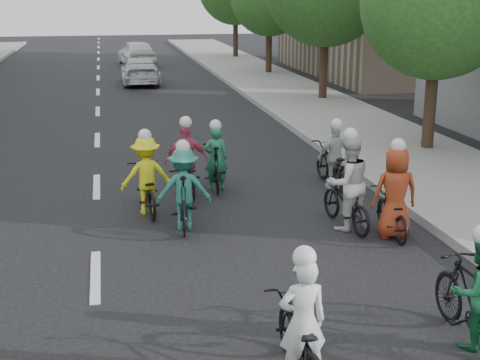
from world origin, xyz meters
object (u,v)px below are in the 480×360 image
object	(u,v)px
cyclist_7	(184,194)
follow_car_trail	(137,53)
cyclist_8	(334,163)
cyclist_4	(393,202)
cyclist_6	(347,193)
cyclist_5	(215,164)
follow_car_lead	(140,71)
cyclist_2	(146,182)
cyclist_3	(186,167)
cyclist_1	(474,298)
cyclist_0	(300,336)

from	to	relation	value
cyclist_7	follow_car_trail	bearing A→B (deg)	-85.28
cyclist_8	follow_car_trail	xyz separation A→B (m)	(-2.95, 26.68, 0.19)
cyclist_4	cyclist_6	bearing A→B (deg)	-35.27
cyclist_4	cyclist_5	xyz separation A→B (m)	(-2.61, 3.55, -0.06)
follow_car_lead	cyclist_2	bearing A→B (deg)	88.04
cyclist_3	cyclist_8	bearing A→B (deg)	177.25
cyclist_2	cyclist_4	distance (m)	4.74
cyclist_2	cyclist_3	distance (m)	1.30
cyclist_1	cyclist_4	distance (m)	3.81
cyclist_7	follow_car_lead	bearing A→B (deg)	-85.06
cyclist_3	cyclist_0	bearing A→B (deg)	89.67
follow_car_trail	cyclist_0	bearing A→B (deg)	82.75
cyclist_2	follow_car_lead	world-z (taller)	cyclist_2
cyclist_0	cyclist_2	bearing A→B (deg)	-78.69
cyclist_1	follow_car_lead	size ratio (longest dim) A/B	0.42
cyclist_7	follow_car_trail	distance (m)	28.70
cyclist_8	cyclist_2	bearing A→B (deg)	7.92
cyclist_3	cyclist_6	xyz separation A→B (m)	(2.63, -2.58, 0.03)
cyclist_3	cyclist_7	xyz separation A→B (m)	(-0.29, -1.98, 0.00)
cyclist_8	cyclist_5	bearing A→B (deg)	-13.41
cyclist_4	cyclist_8	world-z (taller)	cyclist_4
cyclist_4	cyclist_6	world-z (taller)	cyclist_6
cyclist_5	cyclist_7	world-z (taller)	cyclist_7
cyclist_5	follow_car_trail	distance (m)	26.30
cyclist_0	follow_car_lead	world-z (taller)	cyclist_0
cyclist_0	cyclist_3	bearing A→B (deg)	-87.20
follow_car_trail	cyclist_5	bearing A→B (deg)	83.45
cyclist_8	cyclist_1	bearing A→B (deg)	79.89
cyclist_2	cyclist_4	xyz separation A→B (m)	(4.20, -2.20, 0.01)
cyclist_7	follow_car_lead	xyz separation A→B (m)	(0.38, 20.34, -0.03)
cyclist_8	cyclist_6	bearing A→B (deg)	70.71
cyclist_7	follow_car_lead	size ratio (longest dim) A/B	0.42
cyclist_3	follow_car_lead	size ratio (longest dim) A/B	0.44
cyclist_5	cyclist_0	bearing A→B (deg)	92.46
cyclist_4	cyclist_6	size ratio (longest dim) A/B	0.95
cyclist_1	cyclist_4	world-z (taller)	cyclist_4
cyclist_2	cyclist_7	world-z (taller)	cyclist_2
follow_car_lead	cyclist_7	bearing A→B (deg)	89.90
cyclist_6	cyclist_2	bearing A→B (deg)	-33.13
cyclist_1	follow_car_trail	size ratio (longest dim) A/B	0.41
cyclist_3	cyclist_5	world-z (taller)	cyclist_3
cyclist_5	cyclist_4	bearing A→B (deg)	131.07
cyclist_6	cyclist_8	bearing A→B (deg)	-112.48
cyclist_4	cyclist_8	xyz separation A→B (m)	(0.00, 3.17, -0.07)
cyclist_2	follow_car_lead	bearing A→B (deg)	-97.97
cyclist_1	cyclist_3	distance (m)	7.40
cyclist_7	cyclist_8	bearing A→B (deg)	-144.71
cyclist_3	cyclist_8	xyz separation A→B (m)	(3.30, 0.03, -0.09)
cyclist_0	follow_car_trail	xyz separation A→B (m)	(-0.03, 33.94, 0.21)
cyclist_1	cyclist_0	bearing A→B (deg)	7.78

